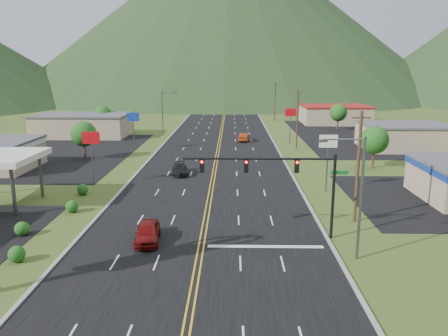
{
  "coord_description": "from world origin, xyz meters",
  "views": [
    {
      "loc": [
        2.37,
        -19.73,
        13.58
      ],
      "look_at": [
        1.63,
        19.82,
        4.5
      ],
      "focal_mm": 35.0,
      "sensor_mm": 36.0,
      "label": 1
    }
  ],
  "objects_px": {
    "car_red_far": "(244,137)",
    "car_red_near": "(148,233)",
    "car_dark_mid": "(180,170)",
    "traffic_signal": "(284,174)",
    "streetlight_east": "(357,190)",
    "streetlight_west": "(164,110)"
  },
  "relations": [
    {
      "from": "car_red_far",
      "to": "car_dark_mid",
      "type": "bearing_deg",
      "value": 79.88
    },
    {
      "from": "car_red_far",
      "to": "car_red_near",
      "type": "bearing_deg",
      "value": 88.22
    },
    {
      "from": "car_red_near",
      "to": "car_dark_mid",
      "type": "height_order",
      "value": "car_red_near"
    },
    {
      "from": "streetlight_east",
      "to": "car_dark_mid",
      "type": "distance_m",
      "value": 30.16
    },
    {
      "from": "car_red_near",
      "to": "car_red_far",
      "type": "bearing_deg",
      "value": 74.0
    },
    {
      "from": "car_red_near",
      "to": "traffic_signal",
      "type": "bearing_deg",
      "value": 0.28
    },
    {
      "from": "streetlight_east",
      "to": "car_red_near",
      "type": "height_order",
      "value": "streetlight_east"
    },
    {
      "from": "car_dark_mid",
      "to": "car_red_near",
      "type": "bearing_deg",
      "value": -99.75
    },
    {
      "from": "car_dark_mid",
      "to": "car_red_far",
      "type": "xyz_separation_m",
      "value": [
        9.06,
        26.79,
        0.08
      ]
    },
    {
      "from": "traffic_signal",
      "to": "car_red_far",
      "type": "bearing_deg",
      "value": 92.13
    },
    {
      "from": "traffic_signal",
      "to": "streetlight_west",
      "type": "relative_size",
      "value": 1.46
    },
    {
      "from": "streetlight_east",
      "to": "streetlight_west",
      "type": "xyz_separation_m",
      "value": [
        -22.86,
        60.0,
        0.0
      ]
    },
    {
      "from": "streetlight_west",
      "to": "car_red_far",
      "type": "height_order",
      "value": "streetlight_west"
    },
    {
      "from": "car_dark_mid",
      "to": "car_red_far",
      "type": "bearing_deg",
      "value": 61.43
    },
    {
      "from": "car_red_near",
      "to": "car_dark_mid",
      "type": "distance_m",
      "value": 22.58
    },
    {
      "from": "traffic_signal",
      "to": "streetlight_east",
      "type": "relative_size",
      "value": 1.46
    },
    {
      "from": "streetlight_east",
      "to": "streetlight_west",
      "type": "relative_size",
      "value": 1.0
    },
    {
      "from": "streetlight_east",
      "to": "car_dark_mid",
      "type": "height_order",
      "value": "streetlight_east"
    },
    {
      "from": "streetlight_west",
      "to": "car_red_far",
      "type": "xyz_separation_m",
      "value": [
        16.36,
        -7.76,
        -4.42
      ]
    },
    {
      "from": "traffic_signal",
      "to": "car_red_near",
      "type": "xyz_separation_m",
      "value": [
        -10.81,
        -1.12,
        -4.55
      ]
    },
    {
      "from": "car_red_near",
      "to": "car_red_far",
      "type": "xyz_separation_m",
      "value": [
        9.01,
        49.37,
        -0.02
      ]
    },
    {
      "from": "traffic_signal",
      "to": "car_red_far",
      "type": "height_order",
      "value": "traffic_signal"
    }
  ]
}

